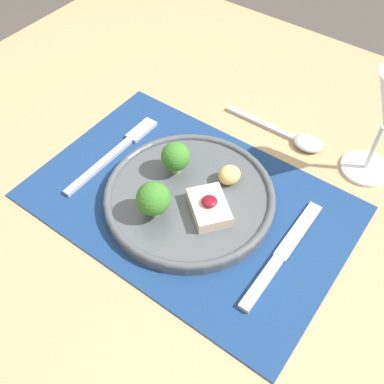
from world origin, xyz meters
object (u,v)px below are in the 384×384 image
object	(u,v)px
dinner_plate	(190,194)
knife	(278,260)
fork	(119,149)
spoon	(296,138)

from	to	relation	value
dinner_plate	knife	xyz separation A→B (m)	(0.16, -0.02, -0.01)
fork	knife	bearing A→B (deg)	-4.61
dinner_plate	fork	bearing A→B (deg)	174.55
spoon	dinner_plate	bearing A→B (deg)	-104.12
dinner_plate	fork	size ratio (longest dim) A/B	1.24
fork	knife	xyz separation A→B (m)	(0.33, -0.03, -0.00)
dinner_plate	fork	world-z (taller)	dinner_plate
fork	knife	size ratio (longest dim) A/B	1.00
fork	spoon	xyz separation A→B (m)	(0.23, 0.20, 0.00)
spoon	knife	bearing A→B (deg)	-64.90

